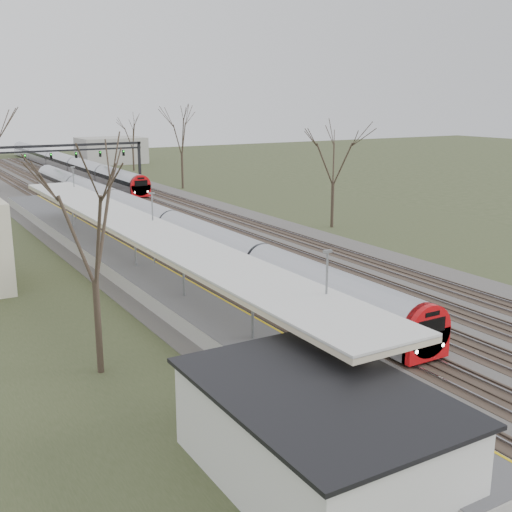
{
  "coord_description": "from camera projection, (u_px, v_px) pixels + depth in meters",
  "views": [
    {
      "loc": [
        -23.83,
        -7.22,
        12.32
      ],
      "look_at": [
        -2.45,
        28.81,
        2.0
      ],
      "focal_mm": 45.0,
      "sensor_mm": 36.0,
      "label": 1
    }
  ],
  "objects": [
    {
      "name": "tree_east_far",
      "position": [
        334.0,
        153.0,
        61.05
      ],
      "size": [
        5.0,
        5.0,
        10.3
      ],
      "color": "#2D231C",
      "rests_on": "ground"
    },
    {
      "name": "passenger",
      "position": [
        377.0,
        399.0,
        23.05
      ],
      "size": [
        0.4,
        0.59,
        1.59
      ],
      "primitive_type": "imported",
      "rotation": [
        0.0,
        0.0,
        1.61
      ],
      "color": "#335164",
      "rests_on": "platform"
    },
    {
      "name": "tree_west_near",
      "position": [
        91.0,
        218.0,
        27.82
      ],
      "size": [
        5.0,
        5.0,
        10.3
      ],
      "color": "#2D231C",
      "rests_on": "ground"
    },
    {
      "name": "signal_gantry",
      "position": [
        70.0,
        152.0,
        90.73
      ],
      "size": [
        21.0,
        0.59,
        6.08
      ],
      "color": "black",
      "rests_on": "ground"
    },
    {
      "name": "station_building",
      "position": [
        317.0,
        437.0,
        20.89
      ],
      "size": [
        6.0,
        9.0,
        3.2
      ],
      "primitive_type": "cube",
      "color": "silver",
      "rests_on": "ground"
    },
    {
      "name": "canopy",
      "position": [
        140.0,
        227.0,
        42.91
      ],
      "size": [
        4.1,
        50.0,
        3.11
      ],
      "color": "slate",
      "rests_on": "platform"
    },
    {
      "name": "train_far",
      "position": [
        64.0,
        163.0,
        111.23
      ],
      "size": [
        2.62,
        75.21,
        3.05
      ],
      "color": "#AFB1B9",
      "rests_on": "ground"
    },
    {
      "name": "track_bed",
      "position": [
        150.0,
        219.0,
        66.83
      ],
      "size": [
        24.0,
        160.0,
        0.22
      ],
      "color": "#474442",
      "rests_on": "ground"
    },
    {
      "name": "train_near",
      "position": [
        141.0,
        215.0,
        61.08
      ],
      "size": [
        2.62,
        75.21,
        3.05
      ],
      "color": "#AFB1B9",
      "rests_on": "ground"
    },
    {
      "name": "platform",
      "position": [
        120.0,
        262.0,
        47.5
      ],
      "size": [
        3.5,
        69.0,
        1.0
      ],
      "primitive_type": "cube",
      "color": "#9E9B93",
      "rests_on": "ground"
    }
  ]
}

